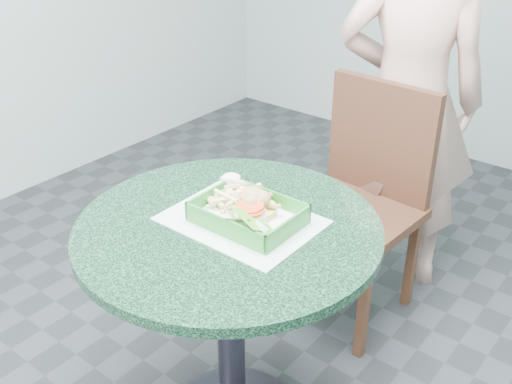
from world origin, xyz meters
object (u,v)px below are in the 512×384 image
Objects in this scene: dining_chair at (363,188)px; food_basket at (248,223)px; crab_sandwich at (253,208)px; sauce_ramekin at (232,186)px; cafe_table at (230,280)px; diner_person at (410,86)px.

dining_chair is 0.82m from food_basket.
food_basket is 2.14× the size of crab_sandwich.
food_basket is at bearing -81.67° from dining_chair.
crab_sandwich is 2.39× the size of sauce_ramekin.
sauce_ramekin is (-0.14, 0.09, 0.03)m from food_basket.
cafe_table is at bearing -113.68° from crab_sandwich.
sauce_ramekin reaches higher than food_basket.
crab_sandwich is (0.03, 0.07, 0.22)m from cafe_table.
diner_person is 13.48× the size of crab_sandwich.
crab_sandwich is at bearing -24.91° from sauce_ramekin.
diner_person is at bearing 92.52° from food_basket.
dining_chair is at bearing 94.38° from crab_sandwich.
cafe_table is at bearing -84.41° from dining_chair.
diner_person reaches higher than dining_chair.
cafe_table is 3.04× the size of food_basket.
crab_sandwich is at bearing 99.38° from food_basket.
crab_sandwich reaches higher than cafe_table.
crab_sandwich is at bearing 66.32° from cafe_table.
diner_person is at bearing 90.56° from dining_chair.
sauce_ramekin is at bearing -92.32° from dining_chair.
sauce_ramekin is at bearing 127.06° from cafe_table.
dining_chair is 7.18× the size of crab_sandwich.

